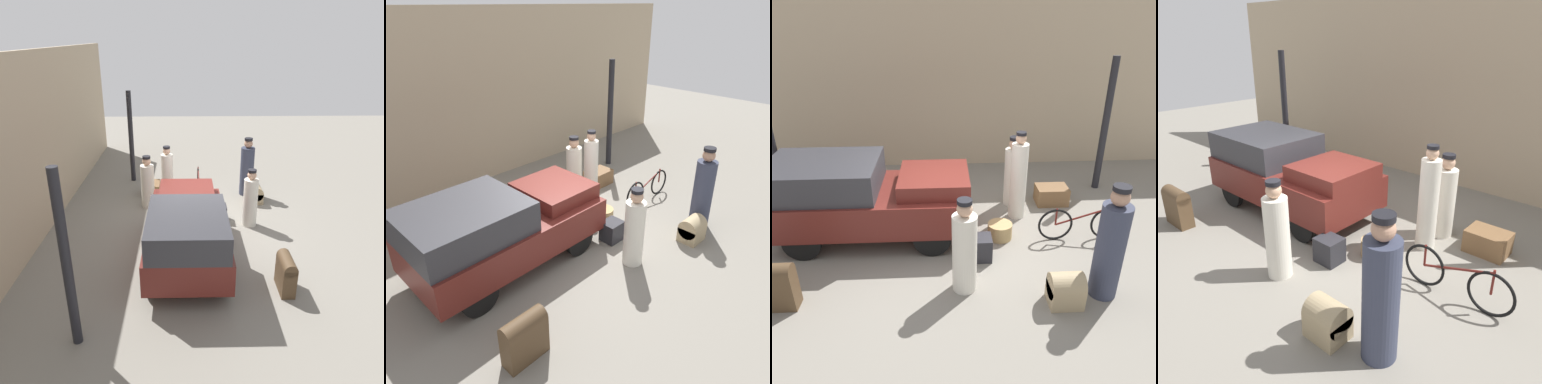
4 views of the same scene
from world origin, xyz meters
The scene contains 14 objects.
ground_plane centered at (0.00, 0.00, 0.00)m, with size 30.00×30.00×0.00m, color gray.
station_building_facade centered at (0.00, 4.08, 2.25)m, with size 16.00×0.15×4.50m.
canopy_pillar_right centered at (3.62, 2.23, 1.57)m, with size 0.17×0.17×3.14m.
truck centered at (-1.68, 0.35, 0.87)m, with size 3.69×1.73×1.56m.
bicycle centered at (2.44, -0.06, 0.34)m, with size 1.69×0.04×0.71m.
wicker_basket centered at (0.89, 0.07, 0.16)m, with size 0.48×0.48×0.31m.
conductor_in_dark_uniform centered at (1.37, 1.49, 0.72)m, with size 0.40×0.40×1.59m.
porter_with_bicycle centered at (1.37, 0.91, 0.87)m, with size 0.34×0.34×1.88m.
porter_carrying_trunk centered at (0.12, -1.36, 0.73)m, with size 0.38×0.38×1.60m.
porter_standing_middle centered at (2.28, -1.60, 0.85)m, with size 0.43×0.43×1.87m.
trunk_barrel_dark centered at (-2.72, -1.63, 0.41)m, with size 0.67×0.28×0.77m.
trunk_umber_medium centered at (2.28, 1.46, 0.20)m, with size 0.71×0.52×0.41m.
trunk_large_brown centered at (0.44, -0.58, 0.22)m, with size 0.42×0.37×0.44m.
suitcase_tan_flat centered at (1.62, -1.80, 0.26)m, with size 0.50×0.42×0.54m.
Camera 3 is at (-0.16, -6.09, 4.05)m, focal length 35.00 mm.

